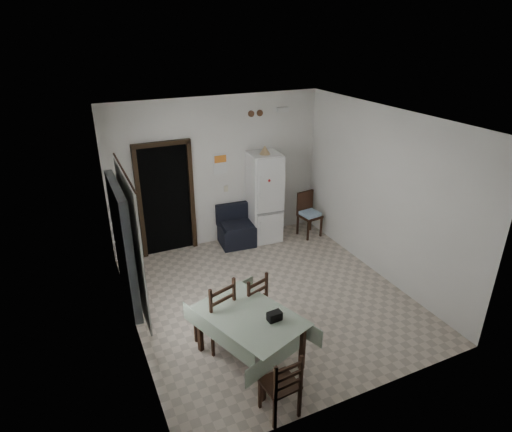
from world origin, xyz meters
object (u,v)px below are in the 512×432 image
Objects in this scene: fridge at (264,197)px; dining_chair_near_head at (280,383)px; corner_chair at (310,215)px; navy_seat at (237,226)px; dining_chair_far_left at (214,311)px; dining_table at (250,338)px; dining_chair_far_right at (249,301)px.

dining_chair_near_head is (-1.72, -3.99, -0.47)m from fridge.
navy_seat is at bearing 162.16° from corner_chair.
dining_chair_near_head is (-1.12, -3.99, 0.04)m from navy_seat.
navy_seat is 0.86× the size of corner_chair.
dining_chair_far_left is at bearing -84.16° from dining_chair_near_head.
corner_chair is 4.57m from dining_chair_near_head.
dining_chair_near_head is at bearing 81.81° from dining_chair_far_left.
dining_chair_near_head reaches higher than navy_seat.
corner_chair is at bearing 27.37° from dining_table.
dining_table is 1.56× the size of dining_chair_near_head.
dining_chair_far_left is (-1.38, -2.57, 0.13)m from navy_seat.
dining_chair_far_right is (-1.42, -2.48, -0.45)m from fridge.
dining_chair_far_left reaches higher than dining_chair_near_head.
dining_chair_far_left is 1.13× the size of dining_chair_far_right.
fridge is at bearing -117.84° from dining_chair_near_head.
dining_chair_far_left is 0.57m from dining_chair_far_right.
navy_seat is 4.15m from dining_chair_near_head.
corner_chair is 0.68× the size of dining_table.
dining_chair_far_right is (0.26, 0.60, 0.11)m from dining_table.
dining_chair_far_left reaches higher than dining_chair_far_right.
dining_chair_near_head is at bearing -112.06° from dining_table.
dining_chair_far_left is at bearing 100.68° from dining_table.
navy_seat is at bearing -110.23° from dining_chair_near_head.
dining_chair_far_right is (-0.82, -2.48, 0.07)m from navy_seat.
fridge reaches higher than dining_chair_far_left.
navy_seat is 0.90× the size of dining_chair_near_head.
dining_chair_near_head is (0.26, -1.42, -0.09)m from dining_chair_far_left.
fridge is at bearing -146.13° from dining_chair_far_left.
dining_table is at bearing -113.62° from fridge.
navy_seat is 2.61m from dining_chair_far_right.
corner_chair is 0.88× the size of dining_chair_far_left.
dining_chair_near_head reaches higher than dining_table.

